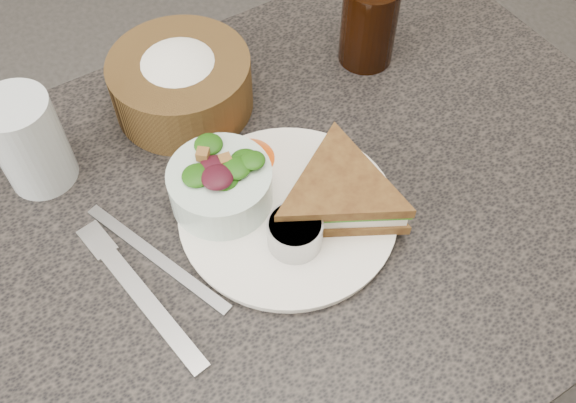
{
  "coord_description": "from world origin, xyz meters",
  "views": [
    {
      "loc": [
        -0.24,
        -0.38,
        1.4
      ],
      "look_at": [
        -0.0,
        -0.01,
        0.78
      ],
      "focal_mm": 40.0,
      "sensor_mm": 36.0,
      "label": 1
    }
  ],
  "objects_px": {
    "dinner_plate": "(288,213)",
    "sandwich": "(340,193)",
    "cola_glass": "(369,20)",
    "bread_basket": "(180,76)",
    "dining_table": "(284,332)",
    "water_glass": "(29,142)",
    "salad_bowl": "(220,181)",
    "dressing_ramekin": "(295,233)"
  },
  "relations": [
    {
      "from": "sandwich",
      "to": "cola_glass",
      "type": "xyz_separation_m",
      "value": [
        0.19,
        0.21,
        0.03
      ]
    },
    {
      "from": "salad_bowl",
      "to": "cola_glass",
      "type": "distance_m",
      "value": 0.33
    },
    {
      "from": "dinner_plate",
      "to": "sandwich",
      "type": "distance_m",
      "value": 0.07
    },
    {
      "from": "dinner_plate",
      "to": "salad_bowl",
      "type": "height_order",
      "value": "salad_bowl"
    },
    {
      "from": "dining_table",
      "to": "salad_bowl",
      "type": "height_order",
      "value": "salad_bowl"
    },
    {
      "from": "dining_table",
      "to": "bread_basket",
      "type": "relative_size",
      "value": 5.3
    },
    {
      "from": "bread_basket",
      "to": "sandwich",
      "type": "bearing_deg",
      "value": -73.45
    },
    {
      "from": "dressing_ramekin",
      "to": "cola_glass",
      "type": "height_order",
      "value": "cola_glass"
    },
    {
      "from": "dinner_plate",
      "to": "water_glass",
      "type": "distance_m",
      "value": 0.32
    },
    {
      "from": "dressing_ramekin",
      "to": "bread_basket",
      "type": "height_order",
      "value": "bread_basket"
    },
    {
      "from": "dining_table",
      "to": "salad_bowl",
      "type": "xyz_separation_m",
      "value": [
        -0.06,
        0.04,
        0.42
      ]
    },
    {
      "from": "dinner_plate",
      "to": "water_glass",
      "type": "xyz_separation_m",
      "value": [
        -0.23,
        0.22,
        0.06
      ]
    },
    {
      "from": "dining_table",
      "to": "salad_bowl",
      "type": "bearing_deg",
      "value": 144.19
    },
    {
      "from": "bread_basket",
      "to": "water_glass",
      "type": "relative_size",
      "value": 1.47
    },
    {
      "from": "sandwich",
      "to": "bread_basket",
      "type": "relative_size",
      "value": 0.97
    },
    {
      "from": "dining_table",
      "to": "dressing_ramekin",
      "type": "bearing_deg",
      "value": -108.29
    },
    {
      "from": "dressing_ramekin",
      "to": "water_glass",
      "type": "bearing_deg",
      "value": 128.96
    },
    {
      "from": "dining_table",
      "to": "sandwich",
      "type": "distance_m",
      "value": 0.42
    },
    {
      "from": "sandwich",
      "to": "water_glass",
      "type": "xyz_separation_m",
      "value": [
        -0.29,
        0.25,
        0.03
      ]
    },
    {
      "from": "dinner_plate",
      "to": "sandwich",
      "type": "bearing_deg",
      "value": -25.23
    },
    {
      "from": "cola_glass",
      "to": "dining_table",
      "type": "bearing_deg",
      "value": -146.18
    },
    {
      "from": "salad_bowl",
      "to": "water_glass",
      "type": "xyz_separation_m",
      "value": [
        -0.17,
        0.16,
        0.02
      ]
    },
    {
      "from": "cola_glass",
      "to": "water_glass",
      "type": "relative_size",
      "value": 1.05
    },
    {
      "from": "bread_basket",
      "to": "cola_glass",
      "type": "xyz_separation_m",
      "value": [
        0.27,
        -0.06,
        0.01
      ]
    },
    {
      "from": "dressing_ramekin",
      "to": "dining_table",
      "type": "bearing_deg",
      "value": 71.71
    },
    {
      "from": "salad_bowl",
      "to": "dinner_plate",
      "type": "bearing_deg",
      "value": -44.42
    },
    {
      "from": "sandwich",
      "to": "bread_basket",
      "type": "distance_m",
      "value": 0.27
    },
    {
      "from": "dining_table",
      "to": "dinner_plate",
      "type": "xyz_separation_m",
      "value": [
        -0.0,
        -0.01,
        0.38
      ]
    },
    {
      "from": "dinner_plate",
      "to": "sandwich",
      "type": "height_order",
      "value": "sandwich"
    },
    {
      "from": "dinner_plate",
      "to": "bread_basket",
      "type": "height_order",
      "value": "bread_basket"
    },
    {
      "from": "dinner_plate",
      "to": "cola_glass",
      "type": "relative_size",
      "value": 1.94
    },
    {
      "from": "sandwich",
      "to": "salad_bowl",
      "type": "bearing_deg",
      "value": 173.38
    },
    {
      "from": "dinner_plate",
      "to": "sandwich",
      "type": "xyz_separation_m",
      "value": [
        0.06,
        -0.03,
        0.03
      ]
    },
    {
      "from": "dressing_ramekin",
      "to": "bread_basket",
      "type": "distance_m",
      "value": 0.28
    },
    {
      "from": "dining_table",
      "to": "water_glass",
      "type": "bearing_deg",
      "value": 138.19
    },
    {
      "from": "sandwich",
      "to": "dining_table",
      "type": "bearing_deg",
      "value": 173.01
    },
    {
      "from": "salad_bowl",
      "to": "bread_basket",
      "type": "relative_size",
      "value": 0.66
    },
    {
      "from": "cola_glass",
      "to": "sandwich",
      "type": "bearing_deg",
      "value": -132.87
    },
    {
      "from": "water_glass",
      "to": "bread_basket",
      "type": "bearing_deg",
      "value": 3.86
    },
    {
      "from": "dinner_plate",
      "to": "bread_basket",
      "type": "xyz_separation_m",
      "value": [
        -0.02,
        0.23,
        0.05
      ]
    },
    {
      "from": "water_glass",
      "to": "dressing_ramekin",
      "type": "bearing_deg",
      "value": -51.04
    },
    {
      "from": "bread_basket",
      "to": "cola_glass",
      "type": "relative_size",
      "value": 1.4
    }
  ]
}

